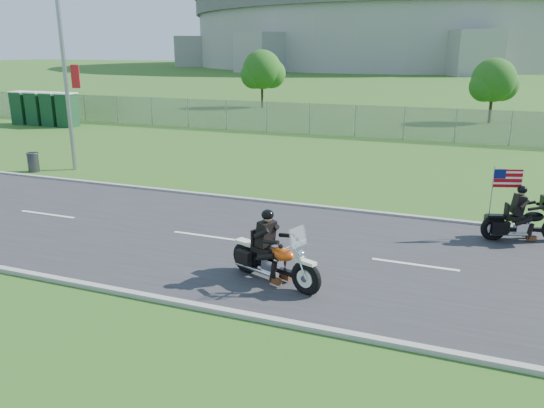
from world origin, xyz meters
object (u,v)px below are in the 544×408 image
at_px(motorcycle_lead, 273,261).
at_px(porta_toilet_c, 36,109).
at_px(trash_can, 33,163).
at_px(streetlight, 66,42).
at_px(motorcycle_follow, 525,223).
at_px(porta_toilet_a, 67,111).
at_px(porta_toilet_b, 52,110).
at_px(porta_toilet_d, 22,108).

bearing_deg(motorcycle_lead, porta_toilet_c, 163.26).
bearing_deg(motorcycle_lead, trash_can, 173.38).
xyz_separation_m(porta_toilet_c, trash_can, (11.38, -12.03, -0.73)).
distance_m(streetlight, motorcycle_follow, 19.62).
height_order(motorcycle_lead, trash_can, motorcycle_lead).
height_order(porta_toilet_a, porta_toilet_b, same).
bearing_deg(streetlight, porta_toilet_a, 132.91).
xyz_separation_m(porta_toilet_b, porta_toilet_d, (-2.80, 0.00, 0.00)).
bearing_deg(porta_toilet_b, porta_toilet_a, 0.00).
distance_m(porta_toilet_a, porta_toilet_d, 4.20).
relative_size(porta_toilet_a, motorcycle_lead, 0.89).
bearing_deg(trash_can, porta_toilet_b, 129.68).
bearing_deg(porta_toilet_d, porta_toilet_a, 0.00).
bearing_deg(porta_toilet_a, motorcycle_follow, -25.99).
xyz_separation_m(porta_toilet_c, motorcycle_follow, (31.50, -13.99, -0.58)).
bearing_deg(streetlight, porta_toilet_d, 142.83).
bearing_deg(motorcycle_follow, porta_toilet_c, 138.32).
xyz_separation_m(streetlight, motorcycle_follow, (18.68, -3.21, -5.07)).
bearing_deg(motorcycle_follow, porta_toilet_b, 137.34).
bearing_deg(porta_toilet_c, motorcycle_lead, -36.76).
bearing_deg(porta_toilet_b, porta_toilet_c, 180.00).
distance_m(streetlight, porta_toilet_c, 17.34).
height_order(porta_toilet_c, trash_can, porta_toilet_c).
height_order(streetlight, porta_toilet_c, streetlight).
bearing_deg(motorcycle_follow, streetlight, 152.52).
distance_m(porta_toilet_a, trash_can, 14.80).
relative_size(porta_toilet_c, motorcycle_follow, 0.95).
distance_m(porta_toilet_c, porta_toilet_d, 1.40).
xyz_separation_m(streetlight, porta_toilet_d, (-14.22, 10.78, -4.49)).
bearing_deg(motorcycle_lead, porta_toilet_a, 160.06).
relative_size(porta_toilet_d, trash_can, 2.73).
bearing_deg(motorcycle_lead, porta_toilet_b, 161.72).
distance_m(porta_toilet_a, porta_toilet_b, 1.40).
xyz_separation_m(porta_toilet_d, motorcycle_follow, (32.90, -13.99, -0.58)).
bearing_deg(motorcycle_follow, trash_can, 156.71).
height_order(porta_toilet_b, porta_toilet_c, same).
bearing_deg(motorcycle_lead, streetlight, 166.83).
bearing_deg(trash_can, porta_toilet_a, 125.50).
relative_size(porta_toilet_b, motorcycle_lead, 0.89).
xyz_separation_m(streetlight, porta_toilet_a, (-10.02, 10.78, -4.49)).
height_order(porta_toilet_a, motorcycle_follow, porta_toilet_a).
height_order(porta_toilet_b, porta_toilet_d, same).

